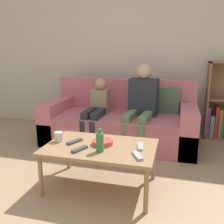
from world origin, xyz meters
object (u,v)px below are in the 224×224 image
Objects in this scene: tv_remote_1 at (80,149)px; tv_remote_3 at (138,156)px; couch at (121,122)px; bottle at (100,142)px; coffee_table at (101,150)px; tv_remote_0 at (75,142)px; person_child at (97,108)px; snack_bowl at (103,142)px; cup_near at (59,137)px; tv_remote_2 at (140,147)px; person_adult at (142,100)px.

tv_remote_1 is 1.01× the size of tv_remote_3.
couch reaches higher than bottle.
tv_remote_1 reaches higher than coffee_table.
tv_remote_3 is at bearing 22.07° from tv_remote_1.
tv_remote_0 is at bearing 148.73° from tv_remote_1.
person_child reaches higher than snack_bowl.
cup_near is 0.46× the size of bottle.
snack_bowl is (0.27, 0.02, 0.01)m from tv_remote_0.
couch reaches higher than coffee_table.
cup_near is 0.48m from bottle.
tv_remote_1 is (-0.05, -1.45, 0.15)m from couch.
cup_near is at bearing 140.80° from tv_remote_3.
couch is at bearing 95.48° from bottle.
bottle is (0.14, -1.43, 0.23)m from couch.
tv_remote_2 is 0.89× the size of snack_bowl.
cup_near is at bearing 179.24° from coffee_table.
person_child is 1.34m from tv_remote_2.
person_child is 1.52m from tv_remote_3.
cup_near is 0.17m from tv_remote_0.
person_child is 1.35m from bottle.
cup_near is 0.54× the size of tv_remote_1.
bottle is (0.30, -0.15, 0.08)m from tv_remote_0.
person_child is 5.20× the size of tv_remote_1.
tv_remote_3 is (0.38, -0.16, 0.05)m from coffee_table.
person_child is at bearing -168.49° from person_adult.
couch is 1.30m from coffee_table.
tv_remote_3 is 0.42m from snack_bowl.
person_adult reaches higher than snack_bowl.
bottle is at bearing -74.58° from coffee_table.
tv_remote_0 is 0.63m from tv_remote_2.
tv_remote_3 is at bearing -23.37° from coffee_table.
snack_bowl is (0.01, 0.04, 0.06)m from coffee_table.
snack_bowl is at bearing 99.11° from bottle.
person_adult is at bearing 61.93° from cup_near.
tv_remote_1 is (0.28, -0.16, -0.04)m from cup_near.
cup_near reaches higher than snack_bowl.
person_adult is at bearing 89.47° from tv_remote_2.
couch is 1.30m from tv_remote_0.
tv_remote_0 is 0.34m from bottle.
tv_remote_2 is 0.38m from bottle.
tv_remote_0 is (-0.47, -1.18, -0.21)m from person_adult.
snack_bowl is at bearing 173.33° from tv_remote_2.
couch is 11.93× the size of tv_remote_2.
tv_remote_3 is at bearing -28.44° from snack_bowl.
tv_remote_1 is 0.84× the size of bottle.
tv_remote_3 is at bearing -56.76° from person_child.
snack_bowl is at bearing 29.82° from tv_remote_0.
person_child is at bearing 93.65° from tv_remote_3.
person_adult is 6.46× the size of tv_remote_0.
person_child is 4.62× the size of snack_bowl.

